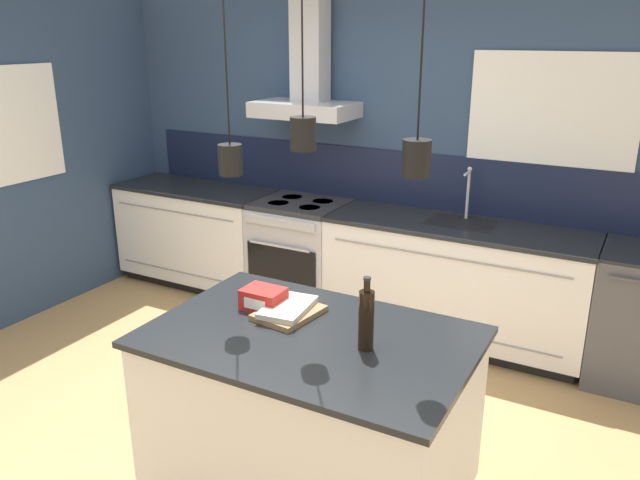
# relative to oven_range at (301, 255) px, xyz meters

# --- Properties ---
(ground_plane) EXTENTS (16.00, 16.00, 0.00)m
(ground_plane) POSITION_rel_oven_range_xyz_m (0.57, -1.69, -0.46)
(ground_plane) COLOR tan
(ground_plane) RESTS_ON ground
(wall_back) EXTENTS (5.60, 2.44, 2.60)m
(wall_back) POSITION_rel_oven_range_xyz_m (0.54, 0.31, 0.90)
(wall_back) COLOR navy
(wall_back) RESTS_ON ground_plane
(wall_left) EXTENTS (0.08, 3.80, 2.60)m
(wall_left) POSITION_rel_oven_range_xyz_m (-1.86, -0.99, 0.85)
(wall_left) COLOR navy
(wall_left) RESTS_ON ground_plane
(counter_run_left) EXTENTS (1.45, 0.64, 0.91)m
(counter_run_left) POSITION_rel_oven_range_xyz_m (-1.08, 0.01, 0.01)
(counter_run_left) COLOR black
(counter_run_left) RESTS_ON ground_plane
(counter_run_sink) EXTENTS (1.92, 0.64, 1.30)m
(counter_run_sink) POSITION_rel_oven_range_xyz_m (1.31, 0.01, 0.01)
(counter_run_sink) COLOR black
(counter_run_sink) RESTS_ON ground_plane
(oven_range) EXTENTS (0.72, 0.66, 0.91)m
(oven_range) POSITION_rel_oven_range_xyz_m (0.00, 0.00, 0.00)
(oven_range) COLOR #B5B5BA
(oven_range) RESTS_ON ground_plane
(kitchen_island) EXTENTS (1.48, 0.98, 0.91)m
(kitchen_island) POSITION_rel_oven_range_xyz_m (1.21, -1.99, 0.00)
(kitchen_island) COLOR black
(kitchen_island) RESTS_ON ground_plane
(bottle_on_island) EXTENTS (0.07, 0.07, 0.33)m
(bottle_on_island) POSITION_rel_oven_range_xyz_m (1.49, -2.00, 0.60)
(bottle_on_island) COLOR black
(bottle_on_island) RESTS_ON kitchen_island
(book_stack) EXTENTS (0.29, 0.35, 0.05)m
(book_stack) POSITION_rel_oven_range_xyz_m (1.02, -1.87, 0.48)
(book_stack) COLOR olive
(book_stack) RESTS_ON kitchen_island
(red_supply_box) EXTENTS (0.20, 0.16, 0.10)m
(red_supply_box) POSITION_rel_oven_range_xyz_m (0.87, -1.86, 0.51)
(red_supply_box) COLOR red
(red_supply_box) RESTS_ON kitchen_island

